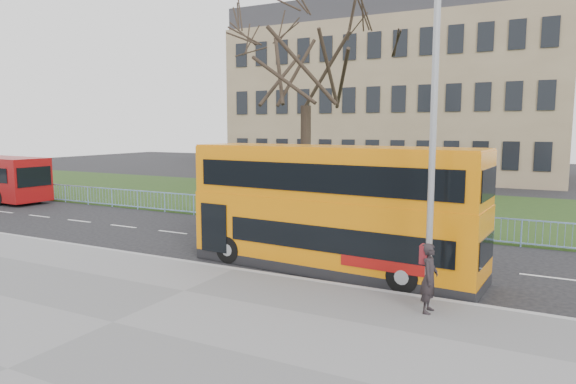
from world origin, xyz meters
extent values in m
plane|color=black|center=(0.00, 0.00, 0.00)|extent=(120.00, 120.00, 0.00)
cube|color=slate|center=(0.00, -6.75, 0.06)|extent=(80.00, 10.50, 0.12)
cube|color=gray|center=(0.00, -1.55, 0.07)|extent=(80.00, 0.20, 0.14)
cube|color=#1D3613|center=(0.00, 14.30, 0.04)|extent=(80.00, 15.40, 0.08)
cube|color=#856F54|center=(-5.00, 35.00, 7.00)|extent=(30.00, 15.00, 14.00)
cube|color=orange|center=(2.67, 0.11, 1.22)|extent=(9.71, 2.94, 1.78)
cube|color=orange|center=(2.67, 0.11, 2.26)|extent=(9.71, 2.94, 0.31)
cube|color=orange|center=(2.67, 0.11, 3.22)|extent=(9.66, 2.89, 1.60)
cube|color=black|center=(3.13, -1.08, 1.29)|extent=(7.37, 0.55, 0.78)
cube|color=black|center=(2.59, -1.02, 3.14)|extent=(8.79, 0.65, 0.87)
cylinder|color=black|center=(-0.82, -0.69, 0.47)|extent=(0.96, 0.32, 0.95)
cylinder|color=black|center=(5.37, -1.12, 0.47)|extent=(0.96, 0.32, 0.95)
imported|color=black|center=(6.42, -2.65, 0.99)|extent=(0.41, 0.63, 1.73)
cylinder|color=#919499|center=(6.27, -2.07, 4.26)|extent=(0.17, 0.17, 8.28)
camera|label=1|loc=(8.99, -15.10, 4.67)|focal=32.00mm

